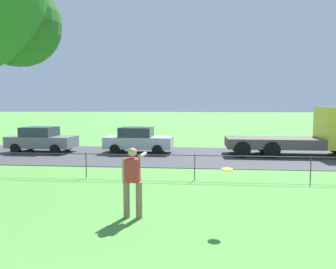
{
  "coord_description": "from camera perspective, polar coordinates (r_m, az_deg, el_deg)",
  "views": [
    {
      "loc": [
        2.2,
        -1.39,
        2.8
      ],
      "look_at": [
        1.29,
        8.32,
        1.92
      ],
      "focal_mm": 33.76,
      "sensor_mm": 36.0,
      "label": 1
    }
  ],
  "objects": [
    {
      "name": "frisbee",
      "position": [
        7.46,
        10.64,
        -6.22
      ],
      "size": [
        0.33,
        0.33,
        0.04
      ],
      "color": "yellow"
    },
    {
      "name": "car_grey_far_left",
      "position": [
        20.74,
        -21.87,
        -0.82
      ],
      "size": [
        4.06,
        1.93,
        1.54
      ],
      "color": "slate",
      "rests_on": "ground"
    },
    {
      "name": "car_silver_left",
      "position": [
        19.0,
        -5.4,
        -0.99
      ],
      "size": [
        4.05,
        1.9,
        1.54
      ],
      "color": "#B7BABF",
      "rests_on": "ground"
    },
    {
      "name": "street_strip",
      "position": [
        18.06,
        -1.73,
        -3.77
      ],
      "size": [
        80.0,
        7.23,
        0.01
      ],
      "primitive_type": "cube",
      "color": "#424247",
      "rests_on": "ground"
    },
    {
      "name": "person_thrower",
      "position": [
        8.01,
        -6.4,
        -8.15
      ],
      "size": [
        0.54,
        0.76,
        1.77
      ],
      "color": "#846B4C",
      "rests_on": "ground"
    },
    {
      "name": "park_fence",
      "position": [
        12.19,
        -5.17,
        -4.94
      ],
      "size": [
        29.63,
        0.04,
        1.0
      ],
      "color": "#333833",
      "rests_on": "ground"
    },
    {
      "name": "flatbed_truck_far_right",
      "position": [
        19.5,
        24.59,
        0.02
      ],
      "size": [
        7.31,
        2.45,
        2.75
      ],
      "color": "yellow",
      "rests_on": "ground"
    }
  ]
}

